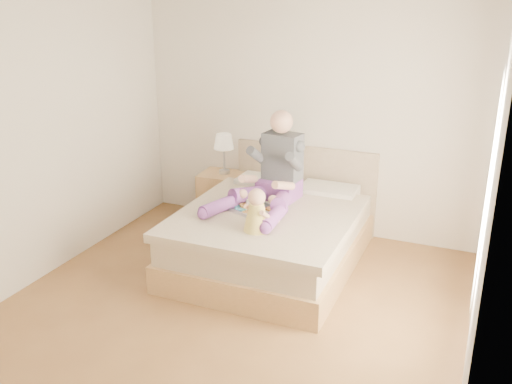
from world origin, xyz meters
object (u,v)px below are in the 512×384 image
at_px(nightstand, 222,197).
at_px(baby, 257,213).
at_px(adult, 273,176).
at_px(tray, 256,208).
at_px(bed, 274,233).

distance_m(nightstand, baby, 1.83).
bearing_deg(adult, tray, -92.58).
height_order(bed, baby, baby).
height_order(nightstand, adult, adult).
bearing_deg(tray, adult, 100.91).
height_order(tray, baby, baby).
relative_size(bed, baby, 5.36).
xyz_separation_m(bed, nightstand, (-1.00, 0.79, -0.02)).
xyz_separation_m(tray, baby, (0.20, -0.44, 0.13)).
bearing_deg(tray, nightstand, 152.72).
xyz_separation_m(nightstand, baby, (1.07, -1.41, 0.47)).
distance_m(adult, baby, 0.77).
xyz_separation_m(nightstand, adult, (0.93, -0.66, 0.59)).
xyz_separation_m(bed, baby, (0.07, -0.62, 0.46)).
bearing_deg(adult, bed, -53.00).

